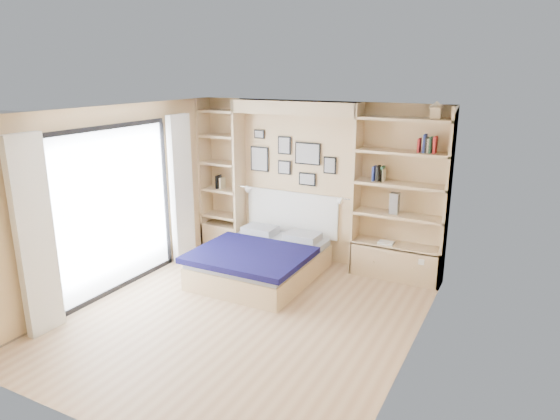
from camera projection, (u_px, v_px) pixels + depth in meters
The scene contains 8 objects.
ground at pixel (242, 318), 6.13m from camera, with size 4.50×4.50×0.00m, color tan.
room_shell at pixel (273, 201), 7.31m from camera, with size 4.50×4.50×4.50m.
bed at pixel (262, 260), 7.29m from camera, with size 1.58×1.99×1.07m.
photo_gallery at pixel (290, 158), 7.80m from camera, with size 1.48×0.02×0.82m.
reading_lamps at pixel (292, 194), 7.68m from camera, with size 1.92×0.12×0.15m.
shelf_decor at pixel (386, 162), 6.95m from camera, with size 3.56×0.23×2.03m.
deck at pixel (44, 267), 7.72m from camera, with size 3.20×4.00×0.05m, color #726354.
deck_chair at pixel (24, 243), 7.56m from camera, with size 0.65×0.91×0.84m.
Camera 1 is at (2.95, -4.71, 2.94)m, focal length 32.00 mm.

